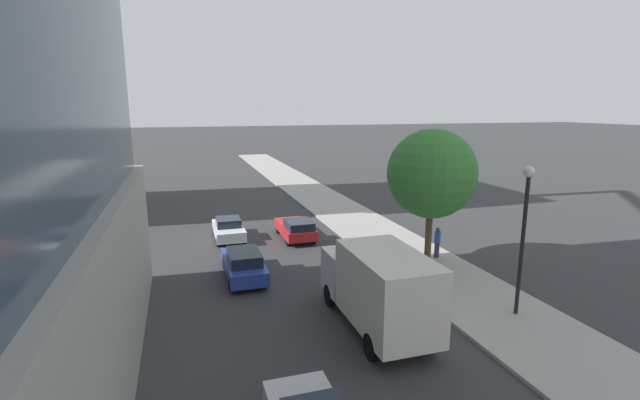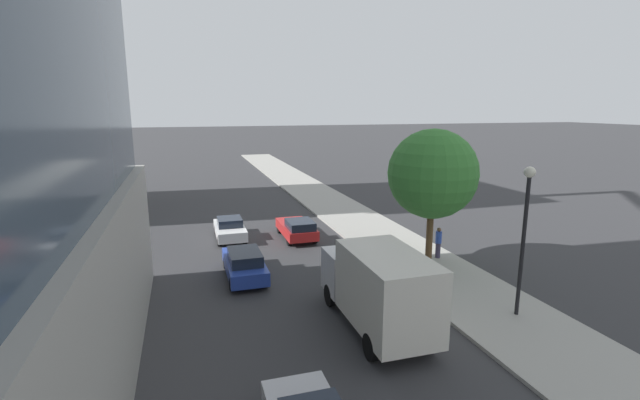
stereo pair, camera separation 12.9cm
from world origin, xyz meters
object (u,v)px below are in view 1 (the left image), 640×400
object	(u,v)px
street_tree	(432,174)
car_red	(296,228)
street_lamp	(525,220)
pedestrian_blue_shirt	(437,242)
box_truck	(379,286)
car_blue	(244,264)
car_white	(229,229)

from	to	relation	value
street_tree	car_red	world-z (taller)	street_tree
street_lamp	pedestrian_blue_shirt	size ratio (longest dim) A/B	3.49
street_tree	box_truck	size ratio (longest dim) A/B	1.11
car_blue	pedestrian_blue_shirt	size ratio (longest dim) A/B	2.60
car_white	car_blue	size ratio (longest dim) A/B	0.89
street_tree	pedestrian_blue_shirt	bearing A→B (deg)	30.66
street_lamp	car_blue	size ratio (longest dim) A/B	1.34
car_white	pedestrian_blue_shirt	bearing A→B (deg)	-35.33
street_lamp	car_white	size ratio (longest dim) A/B	1.51
car_red	box_truck	distance (m)	12.86
car_white	street_lamp	bearing A→B (deg)	-55.63
car_red	pedestrian_blue_shirt	size ratio (longest dim) A/B	2.48
street_lamp	pedestrian_blue_shirt	world-z (taller)	street_lamp
street_lamp	car_red	xyz separation A→B (m)	(-5.92, 13.51, -3.41)
car_blue	pedestrian_blue_shirt	bearing A→B (deg)	-2.85
street_lamp	pedestrian_blue_shirt	distance (m)	7.82
pedestrian_blue_shirt	car_red	bearing A→B (deg)	136.11
car_white	box_truck	bearing A→B (deg)	-73.39
street_lamp	box_truck	bearing A→B (deg)	173.30
street_lamp	pedestrian_blue_shirt	xyz separation A→B (m)	(0.68, 7.16, -3.08)
street_lamp	car_blue	distance (m)	13.18
car_red	pedestrian_blue_shirt	xyz separation A→B (m)	(6.60, -6.35, 0.32)
street_tree	box_truck	bearing A→B (deg)	-133.82
box_truck	street_tree	bearing A→B (deg)	46.18
pedestrian_blue_shirt	street_lamp	bearing A→B (deg)	-95.39
street_lamp	box_truck	size ratio (longest dim) A/B	0.94
car_white	box_truck	world-z (taller)	box_truck
street_tree	car_blue	bearing A→B (deg)	173.74
car_red	box_truck	world-z (taller)	box_truck
street_tree	car_white	bearing A→B (deg)	140.29
car_red	car_blue	bearing A→B (deg)	-125.96
box_truck	pedestrian_blue_shirt	world-z (taller)	box_truck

